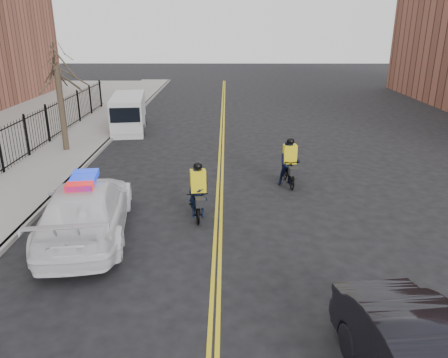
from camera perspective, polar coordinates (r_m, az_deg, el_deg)
ground at (r=12.18m, az=-0.91°, el=-9.79°), size 120.00×120.00×0.00m
center_line_left at (r=19.55m, az=-0.66°, el=1.86°), size 0.10×60.00×0.01m
center_line_right at (r=19.54m, az=-0.19°, el=1.86°), size 0.10×60.00×0.01m
sidewalk at (r=21.00m, az=-21.36°, el=1.95°), size 3.00×60.00×0.15m
curb at (r=20.50m, az=-17.45°, el=1.99°), size 0.20×60.00×0.15m
iron_fence at (r=21.37m, az=-25.41°, el=4.26°), size 0.12×28.00×2.00m
street_tree at (r=22.18m, az=-20.89°, el=12.09°), size 3.20×3.20×4.80m
police_cruiser at (r=13.47m, az=-17.55°, el=-3.75°), size 3.16×6.06×1.84m
cargo_van at (r=26.36m, az=-12.36°, el=8.31°), size 2.40×5.03×2.03m
cyclist_near at (r=14.18m, az=-3.35°, el=-2.48°), size 0.96×1.99×1.87m
cyclist_far at (r=17.09m, az=8.51°, el=1.61°), size 0.91×1.92×1.90m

